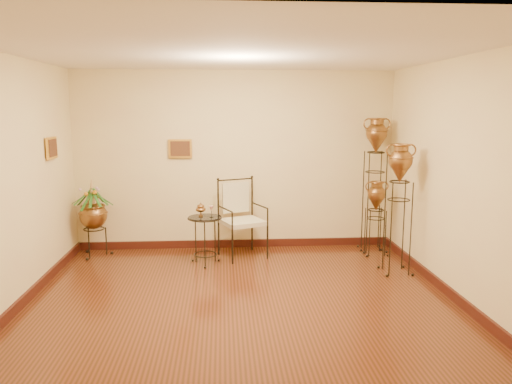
{
  "coord_description": "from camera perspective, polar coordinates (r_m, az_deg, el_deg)",
  "views": [
    {
      "loc": [
        -0.2,
        -5.34,
        2.23
      ],
      "look_at": [
        0.25,
        1.3,
        1.1
      ],
      "focal_mm": 35.0,
      "sensor_mm": 36.0,
      "label": 1
    }
  ],
  "objects": [
    {
      "name": "amphora_tall",
      "position": [
        7.93,
        13.4,
        0.97
      ],
      "size": [
        0.49,
        0.49,
        2.1
      ],
      "rotation": [
        0.0,
        0.0,
        0.22
      ],
      "color": "black",
      "rests_on": "ground"
    },
    {
      "name": "planter_urn",
      "position": [
        7.89,
        -18.12,
        -2.19
      ],
      "size": [
        0.78,
        0.78,
        1.21
      ],
      "rotation": [
        0.0,
        0.0,
        0.24
      ],
      "color": "black",
      "rests_on": "ground"
    },
    {
      "name": "side_table",
      "position": [
        7.22,
        -5.84,
        -5.4
      ],
      "size": [
        0.63,
        0.63,
        0.88
      ],
      "rotation": [
        0.0,
        0.0,
        0.42
      ],
      "color": "black",
      "rests_on": "ground"
    },
    {
      "name": "amphora_mid",
      "position": [
        6.96,
        15.95,
        -1.75
      ],
      "size": [
        0.44,
        0.44,
        1.78
      ],
      "rotation": [
        0.0,
        0.0,
        -0.11
      ],
      "color": "black",
      "rests_on": "ground"
    },
    {
      "name": "ground",
      "position": [
        5.79,
        -1.64,
        -13.03
      ],
      "size": [
        5.0,
        5.0,
        0.0
      ],
      "primitive_type": "plane",
      "color": "#5B2715",
      "rests_on": "ground"
    },
    {
      "name": "room_shell",
      "position": [
        5.37,
        -1.8,
        4.33
      ],
      "size": [
        5.02,
        5.02,
        2.81
      ],
      "color": "beige",
      "rests_on": "ground"
    },
    {
      "name": "amphora_short",
      "position": [
        7.83,
        13.52,
        -2.84
      ],
      "size": [
        0.43,
        0.43,
        1.15
      ],
      "rotation": [
        0.0,
        0.0,
        0.26
      ],
      "color": "black",
      "rests_on": "ground"
    },
    {
      "name": "armchair",
      "position": [
        7.47,
        -1.54,
        -3.08
      ],
      "size": [
        0.84,
        0.82,
        1.17
      ],
      "rotation": [
        0.0,
        0.0,
        0.39
      ],
      "color": "black",
      "rests_on": "ground"
    }
  ]
}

